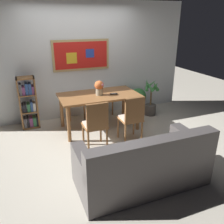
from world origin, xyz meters
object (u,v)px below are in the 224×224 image
(dining_chair_near_left, at_px, (96,122))
(flower_vase, at_px, (99,87))
(dining_chair_far_left, at_px, (74,95))
(dining_chair_far_right, at_px, (102,92))
(potted_ivy, at_px, (138,98))
(leather_couch, at_px, (143,166))
(bookshelf, at_px, (29,105))
(tv_remote, at_px, (114,94))
(dining_table, at_px, (99,99))
(dining_chair_near_right, at_px, (132,116))
(potted_palm, at_px, (151,102))

(dining_chair_near_left, height_order, flower_vase, flower_vase)
(dining_chair_far_left, relative_size, dining_chair_far_right, 1.00)
(potted_ivy, bearing_deg, leather_couch, -116.34)
(dining_chair_far_left, relative_size, flower_vase, 3.08)
(bookshelf, xyz_separation_m, tv_remote, (1.65, -0.72, 0.25))
(dining_chair_far_right, bearing_deg, tv_remote, -94.84)
(dining_chair_near_left, distance_m, bookshelf, 1.77)
(leather_couch, bearing_deg, dining_chair_far_left, 96.02)
(dining_chair_near_left, height_order, dining_chair_far_left, same)
(dining_table, xyz_separation_m, dining_chair_near_left, (-0.34, -0.84, -0.12))
(dining_chair_near_right, height_order, dining_chair_far_left, same)
(dining_chair_far_right, bearing_deg, dining_chair_near_right, -89.81)
(leather_couch, bearing_deg, dining_chair_far_right, 81.80)
(bookshelf, bearing_deg, dining_chair_near_left, -54.85)
(dining_chair_far_left, distance_m, tv_remote, 1.15)
(dining_table, bearing_deg, potted_ivy, 26.07)
(dining_chair_near_left, relative_size, potted_ivy, 1.55)
(dining_chair_far_right, bearing_deg, potted_palm, -28.44)
(leather_couch, height_order, tv_remote, leather_couch)
(bookshelf, xyz_separation_m, potted_ivy, (2.61, 0.01, -0.17))
(dining_chair_near_right, height_order, dining_chair_far_right, same)
(dining_table, distance_m, dining_chair_far_left, 0.90)
(dining_table, relative_size, dining_chair_near_right, 1.77)
(dining_chair_far_right, bearing_deg, bookshelf, -172.67)
(flower_vase, bearing_deg, potted_ivy, 27.38)
(dining_chair_near_right, height_order, bookshelf, bookshelf)
(leather_couch, bearing_deg, dining_chair_near_right, 70.97)
(dining_chair_near_right, height_order, dining_chair_near_left, same)
(dining_chair_near_right, relative_size, leather_couch, 0.51)
(leather_couch, distance_m, bookshelf, 2.93)
(dining_chair_near_left, relative_size, dining_chair_far_left, 1.00)
(dining_chair_far_left, bearing_deg, dining_chair_near_left, -90.06)
(bookshelf, xyz_separation_m, flower_vase, (1.36, -0.64, 0.41))
(dining_chair_far_right, bearing_deg, dining_chair_far_left, -179.79)
(dining_chair_near_right, xyz_separation_m, dining_chair_far_right, (-0.01, 1.63, 0.00))
(dining_chair_far_right, height_order, tv_remote, dining_chair_far_right)
(potted_palm, bearing_deg, potted_ivy, 113.69)
(dining_chair_far_left, height_order, bookshelf, bookshelf)
(dining_chair_far_right, height_order, bookshelf, bookshelf)
(leather_couch, bearing_deg, bookshelf, 116.82)
(bookshelf, bearing_deg, flower_vase, -25.28)
(dining_table, bearing_deg, tv_remote, -21.09)
(potted_ivy, bearing_deg, dining_chair_far_left, 172.33)
(dining_chair_near_right, xyz_separation_m, potted_ivy, (0.88, 1.41, -0.20))
(dining_chair_near_left, xyz_separation_m, potted_ivy, (1.59, 1.45, -0.20))
(dining_chair_near_left, bearing_deg, dining_chair_near_right, 3.02)
(dining_table, distance_m, flower_vase, 0.26)
(bookshelf, distance_m, tv_remote, 1.81)
(dining_table, bearing_deg, potted_palm, 10.77)
(bookshelf, bearing_deg, potted_palm, -7.00)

